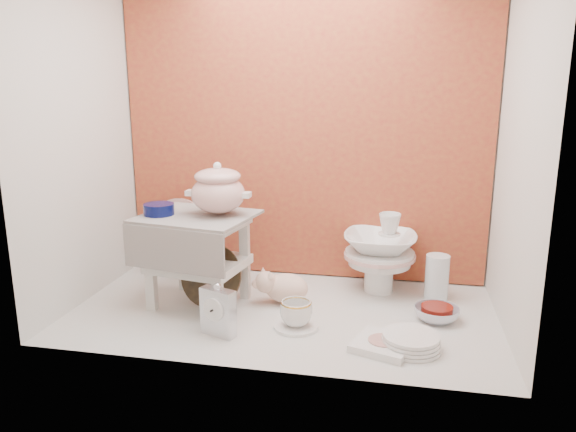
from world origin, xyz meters
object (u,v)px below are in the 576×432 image
dinner_plate_stack (411,342)px  crystal_bowl (437,314)px  gold_rim_teacup (296,313)px  floral_platter (179,239)px  porcelain_tower (380,252)px  step_stool (199,260)px  blue_white_vase (205,255)px  plush_pig (286,288)px  mantel_clock (218,310)px  soup_tureen (218,188)px

dinner_plate_stack → crystal_bowl: dinner_plate_stack is taller
gold_rim_teacup → crystal_bowl: bearing=18.5°
floral_platter → porcelain_tower: (0.99, -0.00, -0.01)m
step_stool → gold_rim_teacup: size_ratio=3.58×
blue_white_vase → dinner_plate_stack: 1.19m
blue_white_vase → plush_pig: 0.55m
mantel_clock → crystal_bowl: 0.90m
step_stool → blue_white_vase: step_stool is taller
crystal_bowl → gold_rim_teacup: bearing=-161.5°
dinner_plate_stack → floral_platter: bearing=153.5°
floral_platter → crystal_bowl: bearing=-13.0°
floral_platter → mantel_clock: floral_platter is taller
blue_white_vase → porcelain_tower: size_ratio=0.57×
soup_tureen → porcelain_tower: soup_tureen is taller
soup_tureen → mantel_clock: bearing=-73.7°
dinner_plate_stack → soup_tureen: bearing=161.2°
floral_platter → porcelain_tower: bearing=-0.1°
mantel_clock → plush_pig: mantel_clock is taller
floral_platter → plush_pig: 0.65m
soup_tureen → floral_platter: bearing=137.3°
crystal_bowl → dinner_plate_stack: bearing=-111.4°
dinner_plate_stack → gold_rim_teacup: bearing=168.3°
mantel_clock → porcelain_tower: size_ratio=0.55×
step_stool → crystal_bowl: 1.04m
floral_platter → dinner_plate_stack: bearing=-26.5°
step_stool → mantel_clock: (0.18, -0.28, -0.10)m
floral_platter → crystal_bowl: 1.29m
floral_platter → blue_white_vase: size_ratio=1.87×
blue_white_vase → mantel_clock: blue_white_vase is taller
blue_white_vase → porcelain_tower: (0.87, -0.05, 0.08)m
step_stool → porcelain_tower: size_ratio=1.21×
step_stool → soup_tureen: 0.33m
step_stool → floral_platter: step_stool is taller
blue_white_vase → dinner_plate_stack: size_ratio=0.98×
floral_platter → dinner_plate_stack: floral_platter is taller
mantel_clock → gold_rim_teacup: mantel_clock is taller
floral_platter → blue_white_vase: bearing=21.6°
soup_tureen → floral_platter: soup_tureen is taller
porcelain_tower → crystal_bowl: bearing=-48.7°
blue_white_vase → gold_rim_teacup: bearing=-42.5°
crystal_bowl → soup_tureen: bearing=179.9°
step_stool → floral_platter: size_ratio=1.14×
mantel_clock → porcelain_tower: porcelain_tower is taller
dinner_plate_stack → step_stool: bearing=164.3°
soup_tureen → plush_pig: size_ratio=1.09×
blue_white_vase → plush_pig: blue_white_vase is taller
mantel_clock → dinner_plate_stack: (0.73, 0.03, -0.07)m
plush_pig → porcelain_tower: (0.40, 0.23, 0.12)m
gold_rim_teacup → crystal_bowl: gold_rim_teacup is taller
mantel_clock → floral_platter: bearing=144.5°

